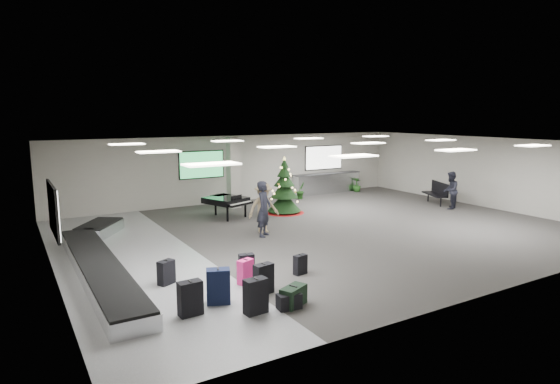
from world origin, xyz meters
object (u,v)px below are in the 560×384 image
baggage_carousel (99,259)px  potted_plant_right (357,185)px  pink_suitcase (245,272)px  bench (436,191)px  traveler_b (264,208)px  traveler_a (264,209)px  christmas_tree (284,194)px  service_counter (327,183)px  traveler_bench (450,190)px  potted_plant_left (301,190)px  grand_piano (227,201)px

baggage_carousel → potted_plant_right: (14.53, 6.23, 0.18)m
pink_suitcase → bench: bench is taller
traveler_b → bench: bearing=6.6°
potted_plant_right → baggage_carousel: bearing=-156.8°
baggage_carousel → traveler_a: size_ratio=4.98×
traveler_a → baggage_carousel: bearing=142.6°
pink_suitcase → potted_plant_right: size_ratio=0.81×
christmas_tree → service_counter: bearing=34.8°
christmas_tree → traveler_a: 4.01m
traveler_bench → christmas_tree: bearing=-53.1°
christmas_tree → traveler_b: (-2.41, -2.54, 0.07)m
pink_suitcase → potted_plant_left: potted_plant_left is taller
pink_suitcase → christmas_tree: (5.30, 6.87, 0.53)m
service_counter → christmas_tree: 5.63m
christmas_tree → bench: 7.54m
bench → traveler_a: traveler_a is taller
traveler_bench → potted_plant_right: size_ratio=2.13×
traveler_bench → baggage_carousel: bearing=-27.2°
traveler_b → service_counter: bearing=42.3°
bench → service_counter: bearing=140.6°
baggage_carousel → traveler_b: bearing=9.6°
baggage_carousel → christmas_tree: christmas_tree is taller
bench → traveler_a: (-9.93, -1.07, 0.38)m
traveler_bench → pink_suitcase: bearing=-11.6°
potted_plant_left → bench: bearing=-42.1°
bench → traveler_b: 9.71m
baggage_carousel → traveler_bench: (15.07, 0.43, 0.63)m
baggage_carousel → traveler_b: traveler_b is taller
christmas_tree → bench: size_ratio=1.41×
bench → grand_piano: bearing=-170.2°
traveler_b → traveler_bench: traveler_b is taller
traveler_b → potted_plant_right: bearing=34.1°
baggage_carousel → christmas_tree: bearing=23.2°
service_counter → pink_suitcase: (-9.92, -10.07, -0.23)m
baggage_carousel → grand_piano: grand_piano is taller
bench → potted_plant_left: (-4.84, 4.38, -0.16)m
grand_piano → baggage_carousel: bearing=-166.3°
bench → traveler_b: traveler_b is taller
traveler_bench → potted_plant_right: 5.84m
christmas_tree → traveler_a: size_ratio=1.26×
traveler_a → potted_plant_right: traveler_a is taller
baggage_carousel → grand_piano: 6.95m
pink_suitcase → traveler_a: traveler_a is taller
traveler_a → potted_plant_right: (8.96, 5.71, -0.58)m
baggage_carousel → bench: size_ratio=5.59×
bench → traveler_bench: traveler_bench is taller
potted_plant_right → traveler_b: bearing=-149.0°
traveler_bench → potted_plant_left: traveler_bench is taller
service_counter → potted_plant_left: (-2.19, -0.77, -0.12)m
pink_suitcase → traveler_b: size_ratio=0.35×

